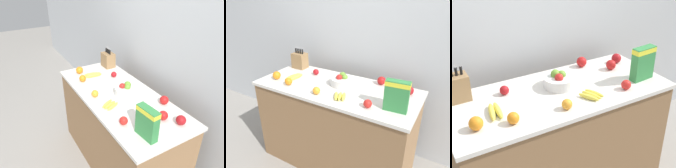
{
  "view_description": "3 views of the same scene",
  "coord_description": "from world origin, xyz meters",
  "views": [
    {
      "loc": [
        1.6,
        -1.0,
        2.08
      ],
      "look_at": [
        -0.08,
        -0.03,
        1.02
      ],
      "focal_mm": 35.0,
      "sensor_mm": 36.0,
      "label": 1
    },
    {
      "loc": [
        1.01,
        -1.66,
        1.85
      ],
      "look_at": [
        0.05,
        -0.05,
        1.0
      ],
      "focal_mm": 35.0,
      "sensor_mm": 36.0,
      "label": 2
    },
    {
      "loc": [
        -0.94,
        -1.69,
        2.02
      ],
      "look_at": [
        0.04,
        -0.0,
        0.98
      ],
      "focal_mm": 50.0,
      "sensor_mm": 36.0,
      "label": 3
    }
  ],
  "objects": [
    {
      "name": "orange_back_center",
      "position": [
        -0.07,
        -0.23,
        0.97
      ],
      "size": [
        0.07,
        0.07,
        0.07
      ],
      "primitive_type": "sphere",
      "color": "orange",
      "rests_on": "counter"
    },
    {
      "name": "fruit_bowl",
      "position": [
        0.04,
        0.06,
        0.98
      ],
      "size": [
        0.23,
        0.23,
        0.13
      ],
      "color": "silver",
      "rests_on": "counter"
    },
    {
      "name": "orange_mid_left",
      "position": [
        -0.43,
        -0.21,
        0.97
      ],
      "size": [
        0.08,
        0.08,
        0.08
      ],
      "primitive_type": "sphere",
      "color": "orange",
      "rests_on": "counter"
    },
    {
      "name": "apple_near_bananas",
      "position": [
        0.37,
        0.27,
        0.98
      ],
      "size": [
        0.08,
        0.08,
        0.08
      ],
      "primitive_type": "sphere",
      "color": "red",
      "rests_on": "counter"
    },
    {
      "name": "knife_block",
      "position": [
        -0.65,
        0.24,
        1.03
      ],
      "size": [
        0.16,
        0.13,
        0.27
      ],
      "color": "#937047",
      "rests_on": "counter"
    },
    {
      "name": "orange_front_right",
      "position": [
        -0.64,
        -0.16,
        0.98
      ],
      "size": [
        0.09,
        0.09,
        0.09
      ],
      "primitive_type": "sphere",
      "color": "orange",
      "rests_on": "counter"
    },
    {
      "name": "wall_back",
      "position": [
        0.0,
        0.56,
        1.3
      ],
      "size": [
        9.0,
        0.06,
        2.6
      ],
      "color": "silver",
      "rests_on": "ground_plane"
    },
    {
      "name": "banana_bunch_left",
      "position": [
        -0.49,
        -0.05,
        0.95
      ],
      "size": [
        0.11,
        0.2,
        0.04
      ],
      "rotation": [
        0.0,
        0.0,
        1.51
      ],
      "color": "yellow",
      "rests_on": "counter"
    },
    {
      "name": "apple_middle",
      "position": [
        0.54,
        0.11,
        0.98
      ],
      "size": [
        0.08,
        0.08,
        0.08
      ],
      "primitive_type": "sphere",
      "color": "red",
      "rests_on": "counter"
    },
    {
      "name": "ground_plane",
      "position": [
        0.0,
        0.0,
        0.0
      ],
      "size": [
        14.0,
        14.0,
        0.0
      ],
      "primitive_type": "plane",
      "color": "gray"
    },
    {
      "name": "banana_bunch_right",
      "position": [
        0.15,
        -0.18,
        0.95
      ],
      "size": [
        0.16,
        0.18,
        0.03
      ],
      "rotation": [
        0.0,
        0.0,
        1.92
      ],
      "color": "yellow",
      "rests_on": "counter"
    },
    {
      "name": "apple_by_knife_block",
      "position": [
        -0.35,
        0.15,
        0.97
      ],
      "size": [
        0.07,
        0.07,
        0.07
      ],
      "primitive_type": "sphere",
      "color": "#A31419",
      "rests_on": "counter"
    },
    {
      "name": "cereal_box",
      "position": [
        0.64,
        -0.15,
        1.08
      ],
      "size": [
        0.19,
        0.08,
        0.26
      ],
      "rotation": [
        0.0,
        0.0,
        0.08
      ],
      "color": "#338442",
      "rests_on": "counter"
    },
    {
      "name": "apple_rightmost",
      "position": [
        0.66,
        0.19,
        0.98
      ],
      "size": [
        0.08,
        0.08,
        0.08
      ],
      "primitive_type": "sphere",
      "color": "#A31419",
      "rests_on": "counter"
    },
    {
      "name": "apple_rear",
      "position": [
        0.43,
        -0.21,
        0.97
      ],
      "size": [
        0.07,
        0.07,
        0.07
      ],
      "primitive_type": "sphere",
      "color": "red",
      "rests_on": "counter"
    },
    {
      "name": "counter",
      "position": [
        0.0,
        0.0,
        0.47
      ],
      "size": [
        1.61,
        0.7,
        0.94
      ],
      "color": "olive",
      "rests_on": "ground_plane"
    }
  ]
}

